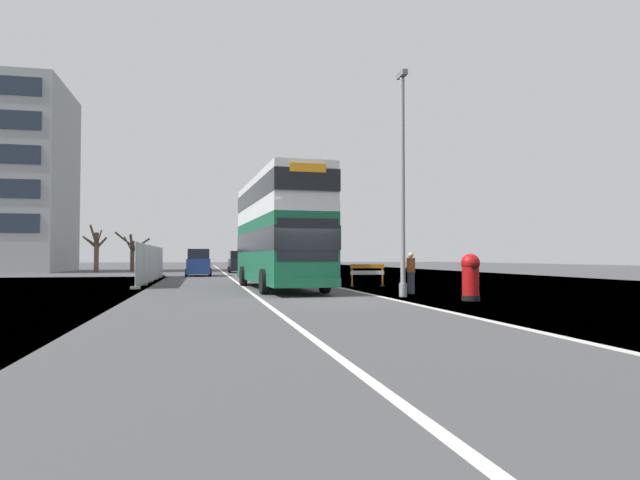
% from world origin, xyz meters
% --- Properties ---
extents(ground, '(140.00, 280.00, 0.10)m').
position_xyz_m(ground, '(0.59, 0.08, -0.05)').
color(ground, '#424244').
extents(double_decker_bus, '(3.16, 11.59, 5.06)m').
position_xyz_m(double_decker_bus, '(-0.34, 6.85, 2.69)').
color(double_decker_bus, '#145638').
rests_on(double_decker_bus, ground).
extents(lamppost_foreground, '(0.29, 0.70, 8.38)m').
position_xyz_m(lamppost_foreground, '(3.46, 0.84, 3.96)').
color(lamppost_foreground, gray).
rests_on(lamppost_foreground, ground).
extents(red_pillar_postbox, '(0.63, 0.63, 1.58)m').
position_xyz_m(red_pillar_postbox, '(5.04, -1.36, 0.87)').
color(red_pillar_postbox, black).
rests_on(red_pillar_postbox, ground).
extents(roadworks_barrier, '(1.71, 0.63, 1.11)m').
position_xyz_m(roadworks_barrier, '(4.24, 7.93, 0.70)').
color(roadworks_barrier, orange).
rests_on(roadworks_barrier, ground).
extents(construction_site_fence, '(0.44, 17.20, 2.20)m').
position_xyz_m(construction_site_fence, '(-6.78, 16.50, 1.05)').
color(construction_site_fence, '#A8AAAD').
rests_on(construction_site_fence, ground).
extents(car_oncoming_near, '(1.95, 4.48, 2.09)m').
position_xyz_m(car_oncoming_near, '(-4.09, 25.44, 0.98)').
color(car_oncoming_near, navy).
rests_on(car_oncoming_near, ground).
extents(car_receding_mid, '(1.98, 4.30, 2.03)m').
position_xyz_m(car_receding_mid, '(-0.44, 33.92, 0.95)').
color(car_receding_mid, black).
rests_on(car_receding_mid, ground).
extents(bare_tree_far_verge_near, '(2.38, 2.57, 4.46)m').
position_xyz_m(bare_tree_far_verge_near, '(-13.57, 36.61, 2.29)').
color(bare_tree_far_verge_near, '#4C3D2D').
rests_on(bare_tree_far_verge_near, ground).
extents(bare_tree_far_verge_mid, '(3.45, 2.99, 4.05)m').
position_xyz_m(bare_tree_far_verge_mid, '(-10.82, 40.74, 2.09)').
color(bare_tree_far_verge_mid, '#4C3D2D').
rests_on(bare_tree_far_verge_mid, ground).
extents(pedestrian_at_kerb, '(0.34, 0.34, 1.65)m').
position_xyz_m(pedestrian_at_kerb, '(4.37, 2.37, 0.83)').
color(pedestrian_at_kerb, '#2D3342').
rests_on(pedestrian_at_kerb, ground).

